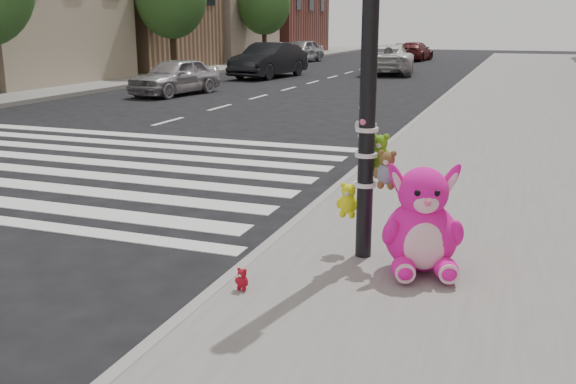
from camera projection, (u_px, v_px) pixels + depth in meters
The scene contains 14 objects.
ground at pixel (36, 301), 5.82m from camera, with size 120.00×120.00×0.00m, color black.
sidewalk_near at pixel (571, 142), 13.21m from camera, with size 7.00×80.00×0.14m, color slate.
sidewalk_far at pixel (106, 78), 28.45m from camera, with size 6.00×80.00×0.14m, color slate.
curb_edge at pixel (404, 132), 14.36m from camera, with size 0.12×80.00×0.15m, color gray.
crosswalk at pixel (37, 157), 12.04m from camera, with size 11.00×6.00×0.01m, color silver, non-canonical shape.
signal_pole at pixel (370, 91), 6.14m from camera, with size 0.67×0.49×4.00m.
tree_far_c at pixel (264, 2), 38.58m from camera, with size 3.20×3.20×5.44m.
pink_bunny at pixel (422, 227), 6.03m from camera, with size 0.86×0.94×1.08m.
red_teddy at pixel (242, 279), 5.68m from camera, with size 0.14×0.10×0.21m, color #AD1121, non-canonical shape.
car_silver_far at pixel (175, 76), 22.39m from camera, with size 1.52×3.77×1.28m, color #B5B4B9.
car_dark_far at pixel (269, 60), 29.52m from camera, with size 1.67×4.79×1.58m, color black.
car_white_near at pixel (389, 59), 31.67m from camera, with size 2.38×5.17×1.44m, color silver.
car_maroon_near at pixel (415, 51), 42.98m from camera, with size 1.72×4.23×1.23m, color #541819.
car_silver_deep at pixel (301, 51), 41.39m from camera, with size 1.72×4.26×1.45m, color #A1A2A6.
Camera 1 is at (4.00, -4.26, 2.44)m, focal length 40.00 mm.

